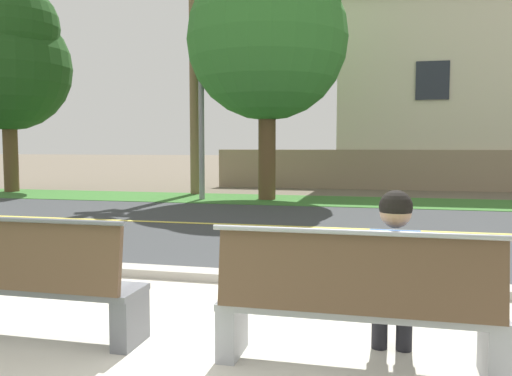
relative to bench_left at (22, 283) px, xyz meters
name	(u,v)px	position (x,y,z in m)	size (l,w,h in m)	color
ground_plane	(312,217)	(1.30, 7.78, -0.46)	(140.00, 140.00, 0.00)	#665B4C
sidewalk_pavement	(186,345)	(1.30, 0.18, -0.45)	(44.00, 3.60, 0.01)	beige
curb_edge	(248,278)	(1.30, 2.13, -0.41)	(44.00, 0.30, 0.11)	#ADA89E
street_asphalt	(302,227)	(1.30, 6.28, -0.46)	(52.00, 8.00, 0.01)	#383A3D
road_centre_line	(302,227)	(1.30, 6.28, -0.45)	(48.00, 0.14, 0.01)	#E0CC4C
far_verge_grass	(327,201)	(1.30, 11.12, -0.45)	(48.00, 2.80, 0.02)	#38702D
bench_left	(22,283)	(0.00, 0.00, 0.00)	(1.93, 0.48, 1.01)	slate
bench_right	(356,306)	(2.60, 0.00, 0.00)	(1.93, 0.48, 1.01)	#9EA0A8
seated_person_blue	(394,271)	(2.85, 0.17, 0.22)	(0.52, 0.68, 1.25)	black
streetlamp	(203,47)	(-2.23, 10.91, 3.87)	(0.24, 2.10, 7.63)	gray
shade_tree_far_left	(9,58)	(-9.16, 11.61, 3.93)	(4.10, 4.10, 6.76)	brown
shade_tree_left	(272,27)	(-0.28, 11.08, 4.38)	(4.51, 4.51, 7.45)	brown
garden_wall	(398,170)	(3.33, 15.51, 0.24)	(13.00, 0.36, 1.40)	gray
house_across_street	(496,88)	(7.03, 18.71, 3.30)	(12.64, 6.91, 7.43)	beige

